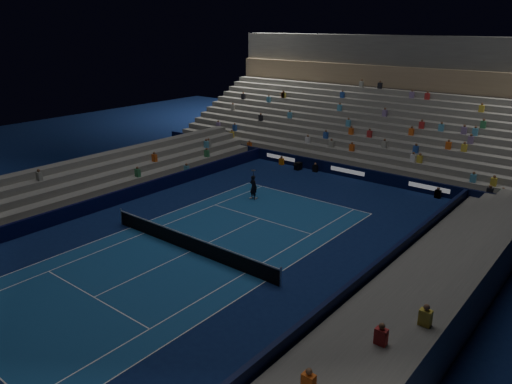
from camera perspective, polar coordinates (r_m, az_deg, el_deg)
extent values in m
plane|color=#0B1A47|center=(28.66, -7.60, -6.85)|extent=(90.00, 90.00, 0.00)
cube|color=navy|center=(28.66, -7.60, -6.84)|extent=(10.97, 23.77, 0.01)
cube|color=black|center=(42.43, 10.65, 2.39)|extent=(44.00, 0.25, 1.00)
cube|color=#080F32|center=(23.15, 9.66, -12.32)|extent=(0.25, 37.00, 1.00)
cube|color=black|center=(35.65, -18.52, -1.54)|extent=(0.25, 37.00, 1.00)
cube|color=slate|center=(43.35, 11.27, 2.37)|extent=(44.00, 1.00, 0.50)
cube|color=slate|center=(44.14, 11.90, 2.96)|extent=(44.00, 1.00, 1.00)
cube|color=slate|center=(44.94, 12.51, 3.54)|extent=(44.00, 1.00, 1.50)
cube|color=slate|center=(45.75, 13.10, 4.09)|extent=(44.00, 1.00, 2.00)
cube|color=slate|center=(46.56, 13.67, 4.63)|extent=(44.00, 1.00, 2.50)
cube|color=slate|center=(47.39, 14.23, 5.14)|extent=(44.00, 1.00, 3.00)
cube|color=slate|center=(48.22, 14.76, 5.64)|extent=(44.00, 1.00, 3.50)
cube|color=slate|center=(49.06, 15.28, 6.12)|extent=(44.00, 1.00, 4.00)
cube|color=slate|center=(49.91, 15.78, 6.58)|extent=(44.00, 1.00, 4.50)
cube|color=slate|center=(50.76, 16.26, 7.03)|extent=(44.00, 1.00, 5.00)
cube|color=slate|center=(51.62, 16.73, 7.46)|extent=(44.00, 1.00, 5.50)
cube|color=slate|center=(52.49, 17.18, 7.88)|extent=(44.00, 1.00, 6.00)
cube|color=#8A7355|center=(52.93, 18.09, 12.38)|extent=(44.00, 0.60, 2.20)
cube|color=#4C4B49|center=(54.04, 18.94, 15.19)|extent=(44.00, 2.40, 3.00)
cube|color=#5E5E59|center=(22.97, 11.40, -13.44)|extent=(1.00, 37.00, 0.50)
cube|color=#5E5E59|center=(22.49, 13.76, -13.65)|extent=(1.00, 37.00, 1.00)
cube|color=#5E5E59|center=(22.05, 16.21, -13.85)|extent=(1.00, 37.00, 1.50)
cube|color=#5E5E59|center=(21.64, 18.77, -14.03)|extent=(1.00, 37.00, 2.00)
cube|color=#5E5E59|center=(21.28, 21.42, -14.19)|extent=(1.00, 37.00, 2.50)
cube|color=slate|center=(36.38, -19.17, -1.62)|extent=(1.00, 37.00, 0.50)
cube|color=slate|center=(37.11, -20.05, -0.91)|extent=(1.00, 37.00, 1.00)
cube|color=slate|center=(37.86, -20.89, -0.22)|extent=(1.00, 37.00, 1.50)
cube|color=slate|center=(38.61, -21.70, 0.44)|extent=(1.00, 37.00, 2.00)
cube|color=slate|center=(39.39, -22.48, 1.07)|extent=(1.00, 37.00, 2.50)
cylinder|color=#B2B2B7|center=(33.04, -15.37, -2.75)|extent=(0.10, 0.10, 1.10)
cylinder|color=#B2B2B7|center=(24.63, 2.89, -9.85)|extent=(0.10, 0.10, 1.10)
cube|color=black|center=(28.47, -7.64, -6.04)|extent=(12.80, 0.03, 0.90)
cube|color=white|center=(28.26, -7.68, -5.14)|extent=(12.80, 0.04, 0.08)
imported|color=black|center=(36.33, -0.30, 0.57)|extent=(0.73, 0.53, 1.83)
cube|color=black|center=(43.99, 4.92, 3.03)|extent=(0.57, 0.67, 0.67)
cylinder|color=black|center=(43.55, 4.57, 3.15)|extent=(0.20, 0.37, 0.16)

